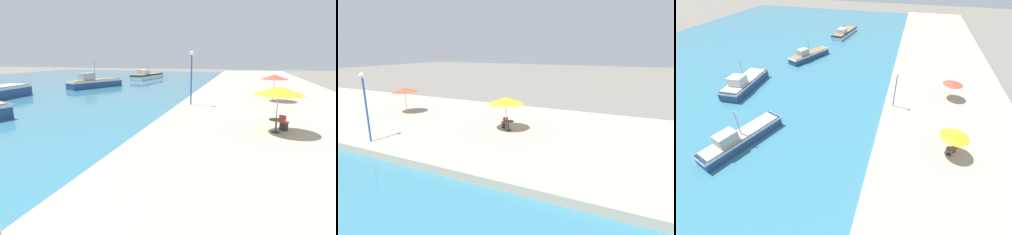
# 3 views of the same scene
# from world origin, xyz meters

# --- Properties ---
(water_basin) EXTENTS (56.00, 90.00, 0.04)m
(water_basin) POSITION_xyz_m (-28.00, 37.00, 0.02)
(water_basin) COLOR teal
(water_basin) RESTS_ON ground_plane
(quay_promenade) EXTENTS (16.00, 90.00, 0.52)m
(quay_promenade) POSITION_xyz_m (8.00, 37.00, 0.26)
(quay_promenade) COLOR #B2A893
(quay_promenade) RESTS_ON ground_plane
(fishing_boat_far) EXTENTS (5.39, 8.75, 3.93)m
(fishing_boat_far) POSITION_xyz_m (-16.14, 35.85, 0.82)
(fishing_boat_far) COLOR navy
(fishing_boat_far) RESTS_ON water_basin
(fishing_boat_distant) EXTENTS (3.87, 10.37, 3.49)m
(fishing_boat_distant) POSITION_xyz_m (-13.81, 52.35, 0.73)
(fishing_boat_distant) COLOR white
(fishing_boat_distant) RESTS_ON water_basin
(cafe_umbrella_pink) EXTENTS (2.65, 2.65, 2.54)m
(cafe_umbrella_pink) POSITION_xyz_m (7.27, 15.95, 2.83)
(cafe_umbrella_pink) COLOR #B7B7B7
(cafe_umbrella_pink) RESTS_ON quay_promenade
(cafe_umbrella_white) EXTENTS (2.48, 2.48, 2.46)m
(cafe_umbrella_white) POSITION_xyz_m (8.19, 27.11, 2.76)
(cafe_umbrella_white) COLOR #B7B7B7
(cafe_umbrella_white) RESTS_ON quay_promenade
(cafe_table) EXTENTS (0.80, 0.80, 0.74)m
(cafe_table) POSITION_xyz_m (7.28, 15.75, 1.06)
(cafe_table) COLOR #333338
(cafe_table) RESTS_ON quay_promenade
(cafe_chair_left) EXTENTS (0.58, 0.59, 0.91)m
(cafe_chair_left) POSITION_xyz_m (7.74, 16.31, 0.85)
(cafe_chair_left) COLOR #2D2D33
(cafe_chair_left) RESTS_ON quay_promenade
(lamppost) EXTENTS (0.36, 0.36, 4.56)m
(lamppost) POSITION_xyz_m (1.11, 23.01, 3.62)
(lamppost) COLOR #28519E
(lamppost) RESTS_ON quay_promenade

